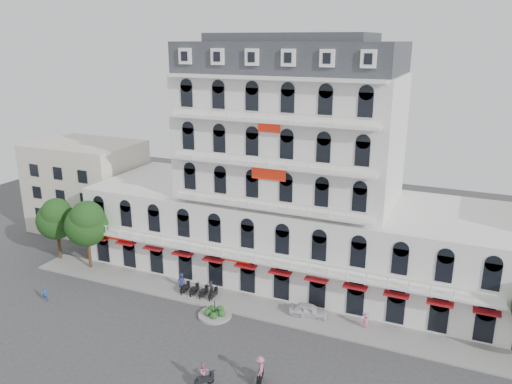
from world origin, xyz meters
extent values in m
plane|color=#38383A|center=(0.00, 0.00, 0.00)|extent=(120.00, 120.00, 0.00)
cube|color=gray|center=(0.00, 9.00, 0.08)|extent=(53.00, 4.00, 0.16)
cube|color=silver|center=(0.00, 18.00, 4.50)|extent=(45.00, 14.00, 9.00)
cube|color=silver|center=(0.00, 18.00, 15.50)|extent=(22.00, 12.00, 13.00)
cube|color=#2D3035|center=(0.00, 18.00, 23.50)|extent=(21.56, 11.76, 3.00)
cube|color=#2D3035|center=(0.00, 18.00, 25.40)|extent=(15.84, 8.64, 0.80)
cube|color=#A6141A|center=(0.00, 10.50, 3.50)|extent=(40.50, 1.00, 0.15)
cube|color=red|center=(0.00, 11.88, 13.00)|extent=(3.50, 0.10, 1.40)
cube|color=beige|center=(-30.00, 20.00, 6.00)|extent=(14.00, 10.00, 12.00)
cylinder|color=gray|center=(-3.00, 6.00, 0.12)|extent=(3.20, 3.20, 0.24)
cylinder|color=black|center=(-3.00, 6.00, 0.90)|extent=(0.08, 0.08, 1.40)
sphere|color=#224E1A|center=(-2.30, 6.00, 0.45)|extent=(0.70, 0.70, 0.70)
sphere|color=#224E1A|center=(-2.78, 6.66, 0.45)|extent=(0.70, 0.70, 0.70)
sphere|color=#224E1A|center=(-3.56, 6.42, 0.45)|extent=(0.70, 0.70, 0.70)
sphere|color=#224E1A|center=(-3.57, 5.60, 0.45)|extent=(0.70, 0.70, 0.70)
sphere|color=#224E1A|center=(-2.80, 5.33, 0.45)|extent=(0.70, 0.70, 0.70)
cylinder|color=#382314|center=(-26.00, 10.00, 1.76)|extent=(0.36, 0.36, 3.52)
sphere|color=#133C15|center=(-26.00, 10.00, 4.96)|extent=(4.48, 4.48, 4.48)
sphere|color=#133C15|center=(-25.50, 9.70, 6.00)|extent=(3.52, 3.52, 3.52)
sphere|color=#133C15|center=(-26.40, 10.30, 5.60)|extent=(3.20, 3.20, 3.20)
cylinder|color=#382314|center=(-21.00, 9.50, 1.87)|extent=(0.36, 0.36, 3.74)
sphere|color=#133C15|center=(-21.00, 9.50, 5.27)|extent=(4.76, 4.76, 4.76)
sphere|color=#133C15|center=(-20.50, 9.20, 6.38)|extent=(3.74, 3.74, 3.74)
sphere|color=#133C15|center=(-21.40, 9.80, 5.95)|extent=(3.40, 3.40, 3.40)
imported|color=silver|center=(5.18, 9.50, 0.64)|extent=(3.90, 1.94, 1.28)
cube|color=black|center=(0.96, -3.16, 0.55)|extent=(1.14, 1.43, 0.35)
torus|color=black|center=(1.27, -2.70, 0.28)|extent=(0.44, 0.56, 0.60)
imported|color=#C26792|center=(0.96, -3.16, 1.22)|extent=(0.91, 0.95, 1.54)
cube|color=black|center=(4.72, -1.16, 0.55)|extent=(0.70, 1.54, 0.35)
torus|color=black|center=(4.59, -0.63, 0.28)|extent=(0.26, 0.61, 0.60)
imported|color=#C16681|center=(4.72, -1.16, 1.38)|extent=(0.96, 1.33, 1.86)
imported|color=navy|center=(-8.83, 9.50, 0.86)|extent=(0.93, 0.69, 1.72)
imported|color=#504F56|center=(-5.27, 9.50, 0.77)|extent=(0.98, 0.73, 1.55)
imported|color=#BF658F|center=(10.56, 9.50, 0.81)|extent=(1.20, 1.00, 1.62)
imported|color=#2B4983|center=(-20.00, 1.80, 0.75)|extent=(0.65, 0.58, 1.51)
camera|label=1|loc=(17.29, -30.80, 25.17)|focal=35.00mm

